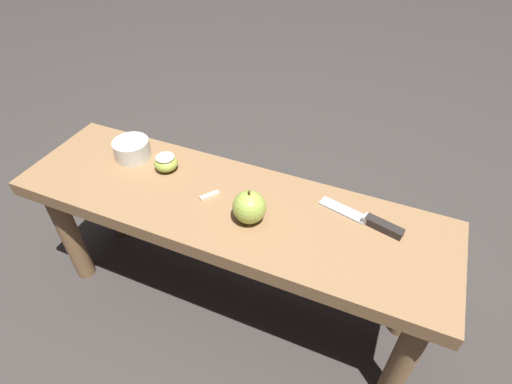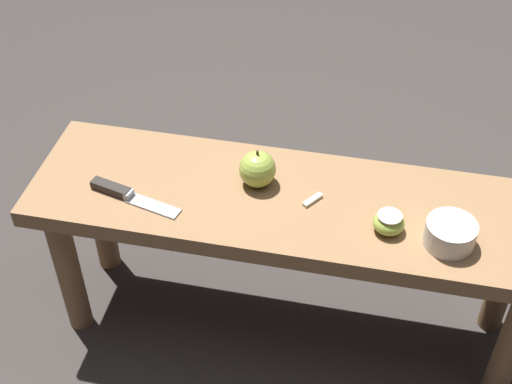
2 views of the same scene
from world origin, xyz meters
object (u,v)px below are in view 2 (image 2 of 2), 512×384
(wooden_bench, at_px, (289,223))
(bowl, at_px, (450,234))
(apple_whole, at_px, (257,169))
(apple_cut, at_px, (389,223))
(knife, at_px, (122,193))

(wooden_bench, relative_size, bowl, 11.18)
(apple_whole, distance_m, apple_cut, 0.30)
(wooden_bench, relative_size, knife, 5.33)
(apple_whole, distance_m, bowl, 0.42)
(knife, xyz_separation_m, apple_cut, (0.56, 0.01, 0.01))
(bowl, bearing_deg, wooden_bench, 168.72)
(knife, xyz_separation_m, bowl, (0.68, 0.00, 0.02))
(wooden_bench, bearing_deg, apple_cut, -14.46)
(wooden_bench, relative_size, apple_cut, 17.65)
(apple_cut, xyz_separation_m, bowl, (0.12, -0.01, 0.00))
(wooden_bench, distance_m, bowl, 0.35)
(apple_whole, relative_size, bowl, 0.89)
(apple_whole, bearing_deg, wooden_bench, -22.90)
(knife, xyz_separation_m, apple_whole, (0.27, 0.10, 0.03))
(apple_whole, bearing_deg, knife, -160.07)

